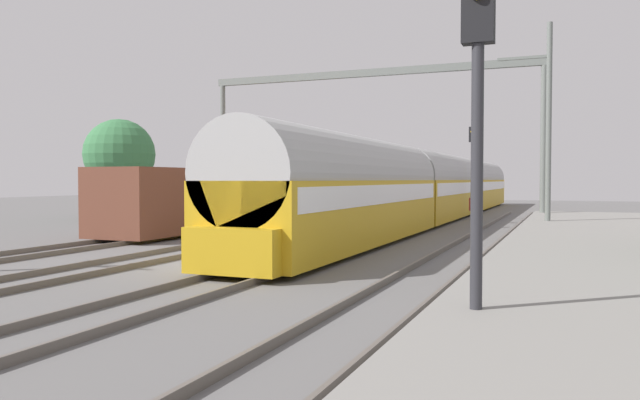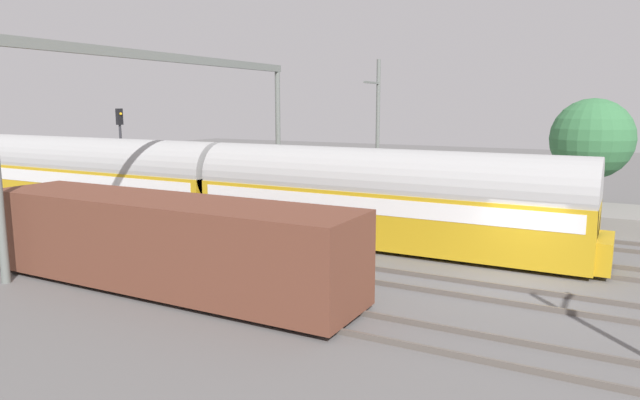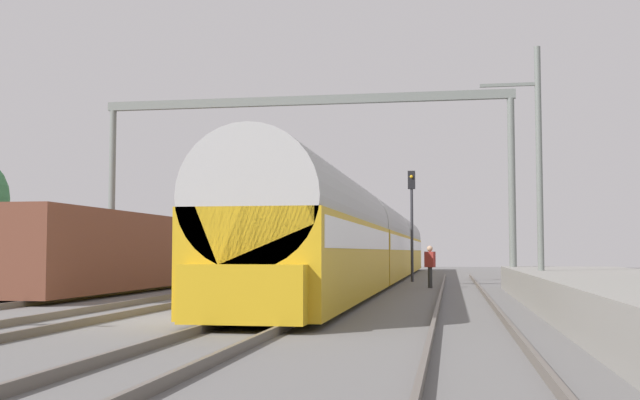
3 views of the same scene
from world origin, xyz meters
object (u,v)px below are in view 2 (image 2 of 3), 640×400
person_crossing (225,193)px  railway_signal_far (121,145)px  passenger_train (98,175)px  freight_car (164,243)px  catenary_gantry (175,99)px

person_crossing → railway_signal_far: bearing=120.6°
person_crossing → railway_signal_far: size_ratio=0.31×
passenger_train → freight_car: passenger_train is taller
freight_car → railway_signal_far: 16.49m
passenger_train → railway_signal_far: size_ratio=8.95×
freight_car → person_crossing: freight_car is taller
freight_car → catenary_gantry: 9.17m
freight_car → railway_signal_far: bearing=51.0°
passenger_train → freight_car: size_ratio=3.78×
freight_car → catenary_gantry: catenary_gantry is taller
freight_car → railway_signal_far: size_ratio=2.36×
person_crossing → catenary_gantry: (-5.05, -1.32, 4.90)m
passenger_train → person_crossing: 6.93m
catenary_gantry → person_crossing: bearing=14.7°
person_crossing → catenary_gantry: 7.16m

